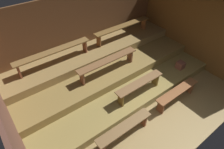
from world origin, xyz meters
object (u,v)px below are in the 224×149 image
bench_lower_center (139,85)px  bench_upper_left (53,53)px  bench_upper_right (123,27)px  bench_floor_left (124,129)px  bench_middle_center (108,62)px  bench_floor_right (177,93)px  wooden_crate_lower (180,65)px

bench_lower_center → bench_upper_left: 2.70m
bench_lower_center → bench_upper_right: bench_upper_right is taller
bench_floor_left → bench_middle_center: (0.87, 1.84, 0.52)m
bench_floor_right → bench_middle_center: (-1.11, 1.84, 0.52)m
bench_floor_left → bench_upper_left: bearing=96.9°
wooden_crate_lower → bench_middle_center: bearing=153.9°
bench_middle_center → bench_upper_left: bench_upper_left is taller
bench_floor_left → bench_upper_left: 3.02m
bench_middle_center → wooden_crate_lower: size_ratio=8.66×
bench_upper_left → bench_upper_right: bearing=0.0°
bench_floor_left → bench_floor_right: bearing=0.0°
bench_middle_center → bench_upper_left: bearing=139.0°
bench_upper_right → wooden_crate_lower: (0.77, -2.15, -0.76)m
bench_floor_right → bench_middle_center: bearing=121.2°
bench_middle_center → bench_upper_left: size_ratio=0.87×
bench_floor_left → bench_upper_right: 3.80m
bench_lower_center → bench_floor_left: bearing=-148.1°
bench_floor_left → bench_upper_left: (-0.35, 2.90, 0.78)m
bench_upper_left → bench_floor_right: bearing=-51.2°
bench_middle_center → bench_upper_right: (1.46, 1.06, 0.26)m
bench_middle_center → wooden_crate_lower: bench_middle_center is taller
bench_middle_center → bench_upper_right: bench_upper_right is taller
bench_upper_left → wooden_crate_lower: (3.45, -2.15, -0.76)m
bench_floor_left → wooden_crate_lower: 3.19m
bench_lower_center → bench_middle_center: bench_middle_center is taller
bench_lower_center → bench_middle_center: bearing=104.2°
bench_lower_center → wooden_crate_lower: bearing=1.0°
bench_floor_right → bench_upper_left: bench_upper_left is taller
bench_lower_center → wooden_crate_lower: (1.95, 0.03, -0.23)m
bench_floor_right → bench_lower_center: bearing=139.2°
bench_middle_center → bench_upper_right: bearing=35.8°
bench_lower_center → bench_upper_left: bench_upper_left is taller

